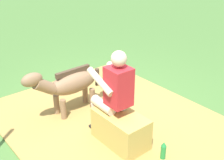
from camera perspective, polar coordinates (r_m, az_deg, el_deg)
ground_plane at (r=4.81m, az=-1.71°, el=-6.15°), size 24.00×24.00×0.00m
hay_patch at (r=4.56m, az=-0.38°, el=-7.89°), size 3.53×2.92×0.02m
hay_bale at (r=3.99m, az=1.68°, el=-9.64°), size 0.78×0.43×0.46m
person_seated at (r=3.83m, az=0.21°, el=-2.31°), size 0.67×0.42×1.34m
pony_standing at (r=4.56m, az=-8.47°, el=-0.78°), size 0.34×1.35×0.88m
pony_lying at (r=5.46m, az=1.38°, el=0.26°), size 1.06×1.20×0.42m
soda_bottle at (r=3.84m, az=10.03°, el=-13.57°), size 0.07×0.07×0.27m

